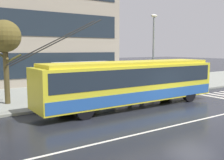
# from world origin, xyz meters

# --- Properties ---
(ground_plane) EXTENTS (160.00, 160.00, 0.00)m
(ground_plane) POSITION_xyz_m (0.00, 0.00, 0.00)
(ground_plane) COLOR #21232B
(sidewalk_slab) EXTENTS (80.00, 10.00, 0.14)m
(sidewalk_slab) POSITION_xyz_m (0.00, 9.86, 0.07)
(sidewalk_slab) COLOR gray
(sidewalk_slab) RESTS_ON ground_plane
(lane_centre_line) EXTENTS (72.00, 0.14, 0.01)m
(lane_centre_line) POSITION_xyz_m (0.00, -1.20, 0.00)
(lane_centre_line) COLOR silver
(lane_centre_line) RESTS_ON ground_plane
(trolleybus) EXTENTS (13.53, 2.63, 5.23)m
(trolleybus) POSITION_xyz_m (-1.84, 3.27, 1.57)
(trolleybus) COLOR yellow
(trolleybus) RESTS_ON ground_plane
(bus_shelter) EXTENTS (4.17, 1.61, 2.58)m
(bus_shelter) POSITION_xyz_m (-3.63, 6.44, 2.05)
(bus_shelter) COLOR gray
(bus_shelter) RESTS_ON sidewalk_slab
(pedestrian_at_shelter) EXTENTS (0.51, 0.51, 1.63)m
(pedestrian_at_shelter) POSITION_xyz_m (-1.08, 6.36, 1.11)
(pedestrian_at_shelter) COLOR #4E4E48
(pedestrian_at_shelter) RESTS_ON sidewalk_slab
(pedestrian_approaching_curb) EXTENTS (1.49, 1.49, 1.89)m
(pedestrian_approaching_curb) POSITION_xyz_m (-4.20, 7.42, 1.67)
(pedestrian_approaching_curb) COLOR black
(pedestrian_approaching_curb) RESTS_ON sidewalk_slab
(pedestrian_walking_past) EXTENTS (1.50, 1.50, 2.05)m
(pedestrian_walking_past) POSITION_xyz_m (0.85, 5.63, 1.82)
(pedestrian_walking_past) COLOR #1B224E
(pedestrian_walking_past) RESTS_ON sidewalk_slab
(pedestrian_waiting_by_pole) EXTENTS (0.44, 0.44, 1.58)m
(pedestrian_waiting_by_pole) POSITION_xyz_m (-0.05, 5.76, 1.07)
(pedestrian_waiting_by_pole) COLOR black
(pedestrian_waiting_by_pole) RESTS_ON sidewalk_slab
(street_lamp) EXTENTS (0.60, 0.32, 6.17)m
(street_lamp) POSITION_xyz_m (2.37, 5.92, 3.82)
(street_lamp) COLOR gray
(street_lamp) RESTS_ON sidewalk_slab
(street_tree_bare) EXTENTS (2.37, 1.99, 5.26)m
(street_tree_bare) POSITION_xyz_m (-8.36, 7.76, 4.27)
(street_tree_bare) COLOR #4F4425
(street_tree_bare) RESTS_ON sidewalk_slab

